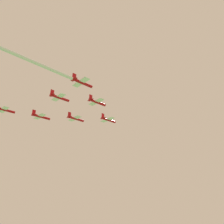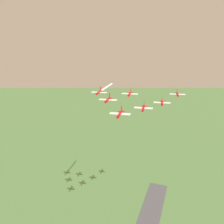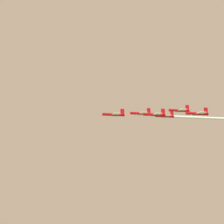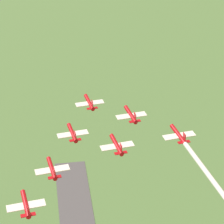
% 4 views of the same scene
% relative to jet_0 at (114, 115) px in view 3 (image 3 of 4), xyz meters
% --- Properties ---
extents(jet_0, '(9.91, 9.28, 3.33)m').
position_rel_jet_0_xyz_m(jet_0, '(0.00, 0.00, 0.00)').
color(jet_0, '#B20C14').
extents(jet_1, '(9.91, 9.28, 3.33)m').
position_rel_jet_0_xyz_m(jet_1, '(-15.61, 8.80, -0.78)').
color(jet_1, '#B20C14').
extents(jet_2, '(9.91, 9.28, 3.33)m').
position_rel_jet_0_xyz_m(jet_2, '(-15.28, -9.37, 2.56)').
color(jet_2, '#B20C14').
extents(jet_3, '(9.91, 9.28, 3.33)m').
position_rel_jet_0_xyz_m(jet_3, '(-31.23, 17.61, -1.13)').
color(jet_3, '#B20C14').
extents(jet_4, '(9.91, 9.28, 3.33)m').
position_rel_jet_0_xyz_m(jet_4, '(-30.89, -0.57, 3.13)').
color(jet_4, '#B20C14').
extents(jet_5, '(9.91, 9.28, 3.33)m').
position_rel_jet_0_xyz_m(jet_5, '(-30.56, -18.74, 3.25)').
color(jet_5, '#B20C14').
extents(smoke_trail_5, '(30.33, 1.82, 1.27)m').
position_rel_jet_0_xyz_m(smoke_trail_5, '(-50.27, -19.10, 3.20)').
color(smoke_trail_5, white).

